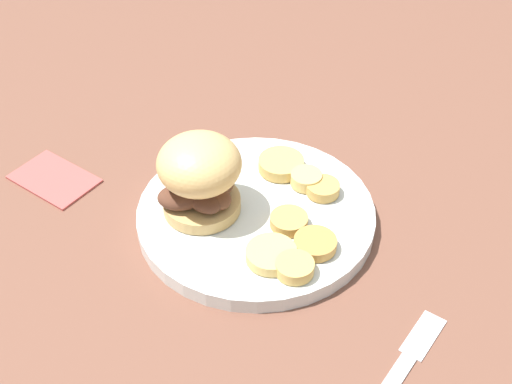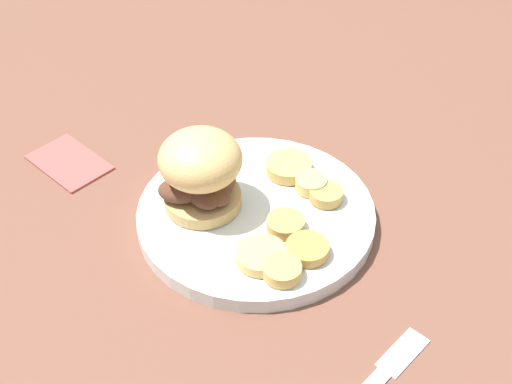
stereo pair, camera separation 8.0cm
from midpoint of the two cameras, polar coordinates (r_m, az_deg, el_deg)
name	(u,v)px [view 2 (the right image)]	position (r m, az deg, el deg)	size (l,w,h in m)	color
ground_plane	(256,221)	(0.83, 2.76, -2.47)	(4.00, 4.00, 0.00)	brown
dinner_plate	(256,214)	(0.82, 2.78, -1.91)	(0.27, 0.27, 0.02)	silver
sandwich	(201,172)	(0.79, -1.55, 1.53)	(0.10, 0.10, 0.10)	tan
potato_round_0	(259,256)	(0.75, 3.28, -5.25)	(0.05, 0.05, 0.01)	#DBB766
potato_round_1	(307,249)	(0.76, 7.13, -4.68)	(0.05, 0.05, 0.01)	#BC8942
potato_round_2	(311,183)	(0.84, 7.14, 0.57)	(0.04, 0.04, 0.02)	#DBB766
potato_round_3	(282,270)	(0.74, 5.20, -6.42)	(0.04, 0.04, 0.01)	tan
potato_round_4	(289,167)	(0.86, 5.29, 1.92)	(0.06, 0.06, 0.01)	tan
potato_round_5	(286,224)	(0.79, 5.28, -2.68)	(0.04, 0.04, 0.01)	tan
potato_round_6	(326,194)	(0.83, 8.38, -0.32)	(0.04, 0.04, 0.01)	tan
fork	(374,383)	(0.70, 12.76, -14.88)	(0.12, 0.13, 0.00)	silver
napkin	(69,162)	(0.93, -12.39, 2.29)	(0.10, 0.07, 0.01)	#B24C47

